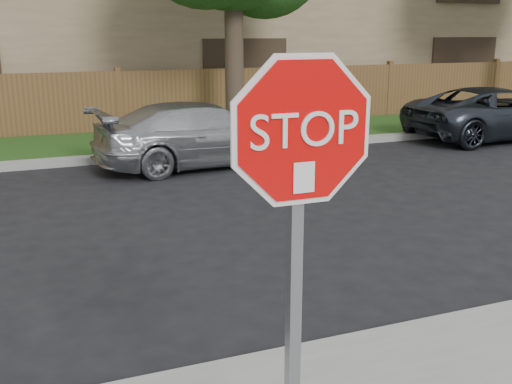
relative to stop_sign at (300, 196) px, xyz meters
name	(u,v)px	position (x,y,z in m)	size (l,w,h in m)	color
ground	(337,346)	(1.10, 1.48, -1.83)	(90.00, 90.00, 0.00)	black
far_curb	(146,156)	(1.10, 9.63, -1.75)	(70.00, 0.30, 0.15)	gray
grass_strip	(132,143)	(1.10, 11.28, -1.77)	(70.00, 3.00, 0.12)	#1E4714
fence	(119,103)	(1.10, 12.88, -1.03)	(70.00, 0.12, 1.60)	brown
apartment_building	(87,0)	(1.10, 18.48, 1.70)	(35.20, 9.20, 7.20)	#8A7456
stop_sign	(300,196)	(0.00, 0.00, 0.00)	(1.01, 0.13, 2.55)	gray
sedan_right	(204,134)	(2.07, 8.67, -1.21)	(1.75, 4.30, 1.25)	#ABB0B3
sedan_far_right	(496,113)	(9.58, 8.94, -1.20)	(2.09, 4.53, 1.26)	#313841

